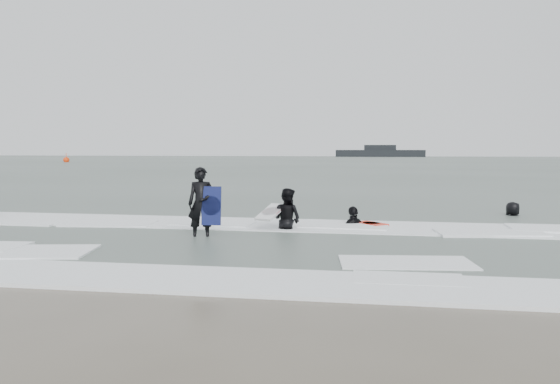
% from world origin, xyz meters
% --- Properties ---
extents(ground, '(320.00, 320.00, 0.00)m').
position_xyz_m(ground, '(0.00, 0.00, 0.00)').
color(ground, brown).
rests_on(ground, ground).
extents(sea, '(320.00, 320.00, 0.00)m').
position_xyz_m(sea, '(0.00, 80.00, 0.06)').
color(sea, '#47544C').
rests_on(sea, ground).
extents(surfer_centre, '(0.76, 0.60, 1.83)m').
position_xyz_m(surfer_centre, '(-1.73, 3.59, 0.00)').
color(surfer_centre, black).
rests_on(surfer_centre, ground).
extents(surfer_wading, '(1.05, 0.97, 1.74)m').
position_xyz_m(surfer_wading, '(0.14, 5.30, 0.00)').
color(surfer_wading, black).
rests_on(surfer_wading, ground).
extents(surfer_right_near, '(1.05, 1.01, 1.75)m').
position_xyz_m(surfer_right_near, '(1.90, 6.46, 0.00)').
color(surfer_right_near, black).
rests_on(surfer_right_near, ground).
extents(surfer_right_far, '(0.94, 0.75, 1.66)m').
position_xyz_m(surfer_right_far, '(6.97, 9.70, 0.00)').
color(surfer_right_far, black).
rests_on(surfer_right_far, ground).
extents(surf_foam, '(30.03, 9.06, 0.09)m').
position_xyz_m(surf_foam, '(0.00, 3.70, 0.04)').
color(surf_foam, white).
rests_on(surf_foam, ground).
extents(bodyboards, '(4.61, 3.49, 1.25)m').
position_xyz_m(bodyboards, '(0.25, 5.01, 0.50)').
color(bodyboards, '#0E1443').
rests_on(bodyboards, ground).
extents(buoy, '(1.00, 1.00, 1.65)m').
position_xyz_m(buoy, '(-49.80, 75.04, 0.42)').
color(buoy, red).
rests_on(buoy, ground).
extents(vessel_horizon, '(25.00, 4.46, 3.39)m').
position_xyz_m(vessel_horizon, '(2.41, 149.46, 1.27)').
color(vessel_horizon, black).
rests_on(vessel_horizon, ground).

